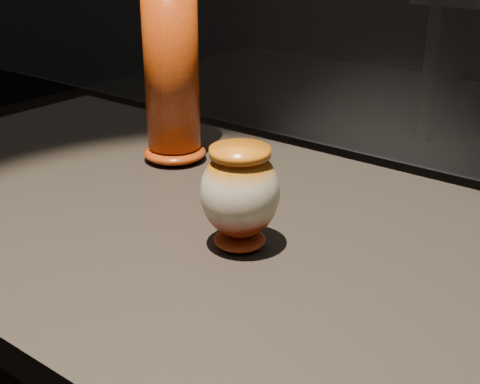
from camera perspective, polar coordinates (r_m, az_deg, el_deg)
name	(u,v)px	position (r m, az deg, el deg)	size (l,w,h in m)	color
main_vase	(240,194)	(0.98, 0.00, -0.15)	(0.15, 0.15, 0.16)	maroon
tall_vase	(171,65)	(1.31, -5.88, 10.71)	(0.13, 0.13, 0.40)	#D24F0E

